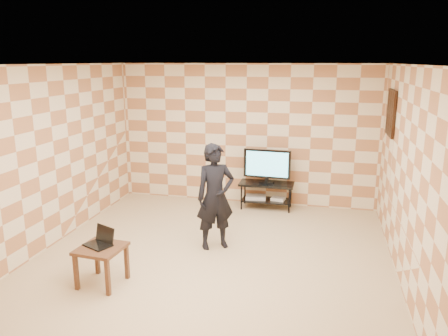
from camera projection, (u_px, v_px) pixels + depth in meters
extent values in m
plane|color=tan|center=(215.00, 254.00, 6.38)|extent=(5.00, 5.00, 0.00)
cube|color=beige|center=(246.00, 135.00, 8.42)|extent=(5.00, 0.02, 2.70)
cube|color=beige|center=(142.00, 230.00, 3.69)|extent=(5.00, 0.02, 2.70)
cube|color=beige|center=(54.00, 156.00, 6.60)|extent=(0.02, 5.00, 2.70)
cube|color=beige|center=(406.00, 174.00, 5.51)|extent=(0.02, 5.00, 2.70)
cube|color=white|center=(214.00, 64.00, 5.73)|extent=(5.00, 5.00, 0.02)
cube|color=black|center=(391.00, 113.00, 6.84)|extent=(0.04, 0.72, 0.72)
cube|color=black|center=(391.00, 113.00, 6.84)|extent=(0.04, 0.03, 0.68)
cube|color=black|center=(391.00, 113.00, 6.84)|extent=(0.04, 0.68, 0.03)
cube|color=black|center=(267.00, 184.00, 8.24)|extent=(1.02, 0.46, 0.04)
cube|color=black|center=(266.00, 200.00, 8.32)|extent=(0.92, 0.41, 0.03)
cylinder|color=black|center=(241.00, 197.00, 8.22)|extent=(0.03, 0.03, 0.50)
cylinder|color=black|center=(245.00, 191.00, 8.57)|extent=(0.03, 0.03, 0.50)
cylinder|color=black|center=(289.00, 200.00, 8.03)|extent=(0.03, 0.03, 0.50)
cylinder|color=black|center=(291.00, 194.00, 8.37)|extent=(0.03, 0.03, 0.50)
cube|color=black|center=(267.00, 182.00, 8.23)|extent=(0.27, 0.18, 0.03)
cube|color=black|center=(267.00, 180.00, 8.22)|extent=(0.07, 0.05, 0.07)
cube|color=black|center=(267.00, 164.00, 8.15)|extent=(0.89, 0.11, 0.54)
cube|color=#55BBD3|center=(267.00, 164.00, 8.12)|extent=(0.79, 0.06, 0.47)
cube|color=silver|center=(256.00, 197.00, 8.36)|extent=(0.41, 0.31, 0.06)
cube|color=silver|center=(278.00, 199.00, 8.26)|extent=(0.27, 0.22, 0.06)
cube|color=#3C1C10|center=(101.00, 249.00, 5.41)|extent=(0.57, 0.57, 0.04)
cube|color=#3C1C10|center=(76.00, 272.00, 5.33)|extent=(0.05, 0.05, 0.46)
cube|color=#3C1C10|center=(97.00, 257.00, 5.74)|extent=(0.05, 0.05, 0.46)
cube|color=#3C1C10|center=(108.00, 278.00, 5.20)|extent=(0.05, 0.05, 0.46)
cube|color=#3C1C10|center=(127.00, 262.00, 5.61)|extent=(0.05, 0.05, 0.46)
cube|color=black|center=(98.00, 245.00, 5.44)|extent=(0.40, 0.35, 0.02)
cube|color=black|center=(105.00, 234.00, 5.51)|extent=(0.33, 0.19, 0.21)
imported|color=black|center=(215.00, 197.00, 6.44)|extent=(0.69, 0.63, 1.59)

